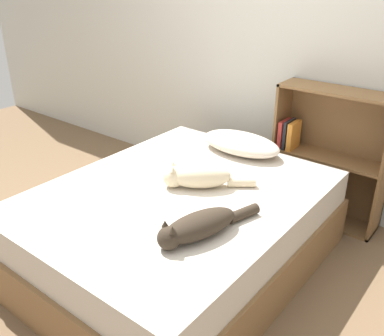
# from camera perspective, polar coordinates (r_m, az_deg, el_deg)

# --- Properties ---
(ground_plane) EXTENTS (8.00, 8.00, 0.00)m
(ground_plane) POSITION_cam_1_polar(r_m,az_deg,el_deg) (2.85, -1.77, -12.43)
(ground_plane) COLOR brown
(wall_back) EXTENTS (8.00, 0.06, 2.50)m
(wall_back) POSITION_cam_1_polar(r_m,az_deg,el_deg) (3.37, 12.65, 16.30)
(wall_back) COLOR silver
(wall_back) RESTS_ON ground_plane
(bed) EXTENTS (1.47, 1.85, 0.53)m
(bed) POSITION_cam_1_polar(r_m,az_deg,el_deg) (2.70, -1.84, -8.07)
(bed) COLOR brown
(bed) RESTS_ON ground_plane
(pillow) EXTENTS (0.60, 0.32, 0.14)m
(pillow) POSITION_cam_1_polar(r_m,az_deg,el_deg) (3.09, 6.53, 3.29)
(pillow) COLOR beige
(pillow) RESTS_ON bed
(cat_light) EXTENTS (0.48, 0.42, 0.15)m
(cat_light) POSITION_cam_1_polar(r_m,az_deg,el_deg) (2.58, 0.67, -1.11)
(cat_light) COLOR beige
(cat_light) RESTS_ON bed
(cat_dark) EXTENTS (0.28, 0.60, 0.14)m
(cat_dark) POSITION_cam_1_polar(r_m,az_deg,el_deg) (2.12, 0.82, -7.74)
(cat_dark) COLOR #33281E
(cat_dark) RESTS_ON bed
(bookshelf) EXTENTS (0.80, 0.26, 1.00)m
(bookshelf) POSITION_cam_1_polar(r_m,az_deg,el_deg) (3.28, 17.77, 1.85)
(bookshelf) COLOR brown
(bookshelf) RESTS_ON ground_plane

